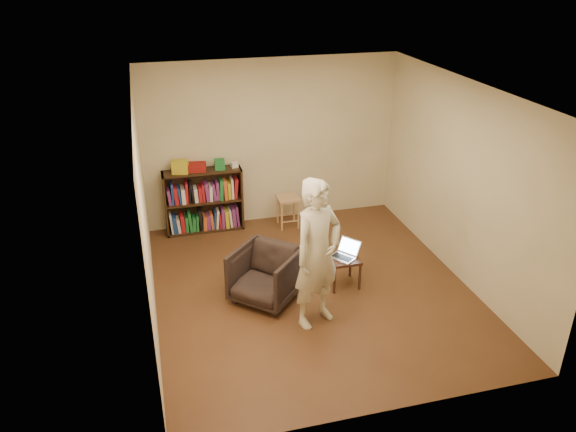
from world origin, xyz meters
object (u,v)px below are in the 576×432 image
object	(u,v)px
bookshelf	(204,204)
armchair	(265,275)
stool	(288,203)
laptop	(345,253)
side_table	(343,262)
person	(317,254)

from	to	relation	value
bookshelf	armchair	distance (m)	2.22
stool	armchair	distance (m)	2.12
stool	laptop	size ratio (longest dim) A/B	1.12
stool	side_table	bearing A→B (deg)	-82.50
stool	armchair	size ratio (longest dim) A/B	0.65
bookshelf	person	xyz separation A→B (m)	(0.97, -2.76, 0.47)
stool	bookshelf	bearing A→B (deg)	170.97
armchair	laptop	xyz separation A→B (m)	(1.09, 0.10, 0.11)
person	side_table	bearing A→B (deg)	23.58
stool	laptop	xyz separation A→B (m)	(0.28, -1.86, 0.06)
armchair	person	size ratio (longest dim) A/B	0.42
person	laptop	bearing A→B (deg)	22.99
side_table	laptop	size ratio (longest dim) A/B	0.92
stool	side_table	size ratio (longest dim) A/B	1.22
bookshelf	side_table	bearing A→B (deg)	-53.45
side_table	person	bearing A→B (deg)	-130.54
stool	side_table	world-z (taller)	stool
stool	person	world-z (taller)	person
armchair	side_table	world-z (taller)	armchair
stool	person	distance (m)	2.63
laptop	bookshelf	bearing A→B (deg)	-179.39
armchair	stool	bearing A→B (deg)	110.32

